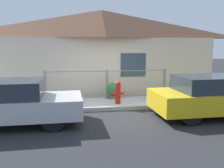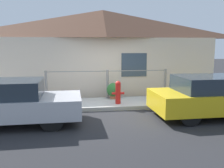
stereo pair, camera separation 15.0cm
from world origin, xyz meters
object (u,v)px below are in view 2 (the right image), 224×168
Objects in this scene: car_left at (5,102)px; fire_hydrant at (118,92)px; potted_plant_near_hydrant at (114,90)px; car_right at (216,96)px.

car_left is 4.99× the size of fire_hydrant.
car_left is 4.25m from potted_plant_near_hydrant.
car_right reaches higher than car_left.
car_right reaches higher than potted_plant_near_hydrant.
car_right is 6.60× the size of potted_plant_near_hydrant.
fire_hydrant is (3.49, 1.56, -0.08)m from car_left.
car_left is 6.39m from car_right.
fire_hydrant is at bearing 23.03° from car_left.
potted_plant_near_hydrant is (-2.92, 2.46, -0.19)m from car_right.
car_right reaches higher than fire_hydrant.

